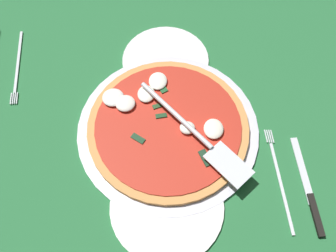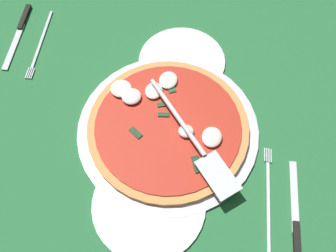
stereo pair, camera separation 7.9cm
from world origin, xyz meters
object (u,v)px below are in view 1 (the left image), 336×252
object	(u,v)px
dinner_plate_left	(166,60)
pizza_server	(196,134)
dinner_plate_right	(167,206)
pizza	(167,125)
place_setting_far	(294,187)
place_setting_near	(5,62)

from	to	relation	value
dinner_plate_left	pizza_server	distance (cm)	22.60
dinner_plate_right	dinner_plate_left	bearing A→B (deg)	-177.01
dinner_plate_left	pizza	world-z (taller)	pizza
dinner_plate_left	pizza_server	xyz separation A→B (cm)	(21.15, 7.08, 3.66)
place_setting_far	dinner_plate_right	bearing A→B (deg)	93.69
dinner_plate_left	dinner_plate_right	world-z (taller)	same
pizza_server	place_setting_far	xyz separation A→B (cm)	(9.02, 19.64, -3.80)
dinner_plate_right	place_setting_near	xyz separation A→B (cm)	(-33.14, -39.66, -0.14)
dinner_plate_left	place_setting_near	xyz separation A→B (cm)	(2.05, -37.82, -0.14)
dinner_plate_right	pizza	bearing A→B (deg)	-177.57
pizza	place_setting_near	distance (cm)	42.17
dinner_plate_right	place_setting_far	bearing A→B (deg)	101.39
pizza	pizza_server	bearing A→B (deg)	63.35
pizza_server	place_setting_far	distance (cm)	21.95
pizza	place_setting_near	bearing A→B (deg)	-112.47
dinner_plate_left	pizza_server	size ratio (longest dim) A/B	0.87
pizza	place_setting_far	distance (cm)	28.32
pizza	place_setting_near	size ratio (longest dim) A/B	1.58
dinner_plate_right	pizza_server	xyz separation A→B (cm)	(-14.03, 5.24, 3.66)
dinner_plate_left	pizza_server	bearing A→B (deg)	18.52
pizza_server	place_setting_far	world-z (taller)	pizza_server
place_setting_near	dinner_plate_left	bearing A→B (deg)	84.96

